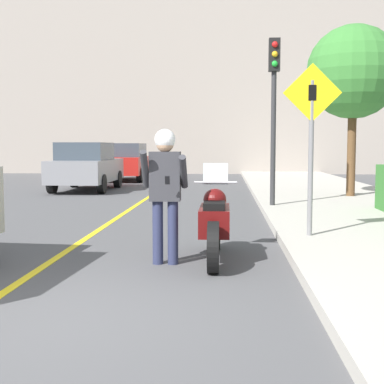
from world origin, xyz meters
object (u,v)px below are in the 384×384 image
object	(u,v)px
person_biker	(165,181)
crossing_sign	(311,133)
motorcycle	(215,223)
parked_car_grey	(86,166)
traffic_light	(274,91)
street_tree	(353,73)
parked_car_red	(126,162)

from	to	relation	value
person_biker	crossing_sign	xyz separation A→B (m)	(2.12, 1.56, 0.66)
motorcycle	parked_car_grey	distance (m)	12.21
person_biker	traffic_light	xyz separation A→B (m)	(1.91, 5.91, 1.76)
crossing_sign	traffic_light	world-z (taller)	traffic_light
street_tree	parked_car_grey	world-z (taller)	street_tree
parked_car_grey	street_tree	bearing A→B (deg)	-20.03
street_tree	person_biker	bearing A→B (deg)	-117.10
motorcycle	crossing_sign	size ratio (longest dim) A/B	0.81
crossing_sign	parked_car_grey	distance (m)	11.80
parked_car_grey	parked_car_red	xyz separation A→B (m)	(0.38, 5.42, 0.00)
motorcycle	street_tree	size ratio (longest dim) A/B	0.45
person_biker	parked_car_grey	xyz separation A→B (m)	(-4.09, 11.55, -0.24)
person_biker	street_tree	world-z (taller)	street_tree
motorcycle	traffic_light	size ratio (longest dim) A/B	0.55
motorcycle	crossing_sign	distance (m)	2.31
crossing_sign	parked_car_grey	world-z (taller)	crossing_sign
person_biker	parked_car_red	bearing A→B (deg)	102.31
parked_car_red	street_tree	bearing A→B (deg)	-46.55
motorcycle	parked_car_grey	xyz separation A→B (m)	(-4.73, 11.25, 0.35)
person_biker	crossing_sign	distance (m)	2.72
motorcycle	traffic_light	distance (m)	6.21
street_tree	traffic_light	bearing A→B (deg)	-133.34
person_biker	crossing_sign	bearing A→B (deg)	36.34
motorcycle	parked_car_grey	world-z (taller)	parked_car_grey
traffic_light	street_tree	bearing A→B (deg)	46.66
person_biker	crossing_sign	size ratio (longest dim) A/B	0.66
traffic_light	parked_car_red	xyz separation A→B (m)	(-5.62, 11.06, -2.00)
person_biker	parked_car_red	size ratio (longest dim) A/B	0.42
motorcycle	person_biker	size ratio (longest dim) A/B	1.22
traffic_light	parked_car_red	size ratio (longest dim) A/B	0.93
crossing_sign	parked_car_red	bearing A→B (deg)	110.70
person_biker	parked_car_red	world-z (taller)	person_biker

